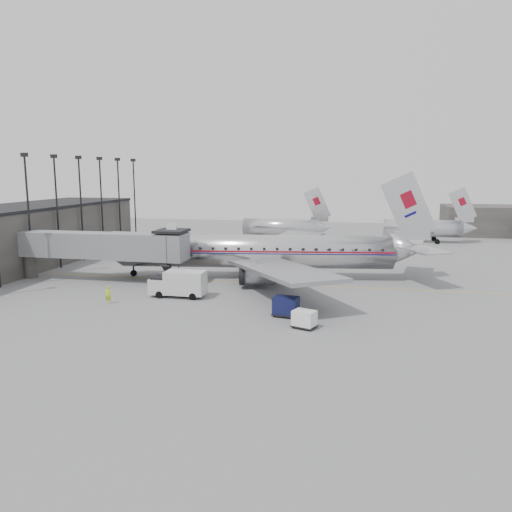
{
  "coord_description": "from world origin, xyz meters",
  "views": [
    {
      "loc": [
        12.05,
        -50.42,
        13.05
      ],
      "look_at": [
        0.56,
        6.21,
        3.2
      ],
      "focal_mm": 35.0,
      "sensor_mm": 36.0,
      "label": 1
    }
  ],
  "objects_px": {
    "airliner": "(263,251)",
    "baggage_cart_white": "(304,319)",
    "ramp_worker": "(108,295)",
    "service_van": "(179,283)",
    "baggage_cart_navy": "(286,306)"
  },
  "relations": [
    {
      "from": "airliner",
      "to": "ramp_worker",
      "type": "bearing_deg",
      "value": -138.32
    },
    {
      "from": "baggage_cart_white",
      "to": "ramp_worker",
      "type": "distance_m",
      "value": 20.4
    },
    {
      "from": "airliner",
      "to": "baggage_cart_white",
      "type": "height_order",
      "value": "airliner"
    },
    {
      "from": "airliner",
      "to": "service_van",
      "type": "distance_m",
      "value": 13.21
    },
    {
      "from": "baggage_cart_navy",
      "to": "baggage_cart_white",
      "type": "height_order",
      "value": "baggage_cart_navy"
    },
    {
      "from": "baggage_cart_white",
      "to": "ramp_worker",
      "type": "bearing_deg",
      "value": -170.24
    },
    {
      "from": "service_van",
      "to": "airliner",
      "type": "bearing_deg",
      "value": 58.68
    },
    {
      "from": "airliner",
      "to": "baggage_cart_white",
      "type": "distance_m",
      "value": 20.57
    },
    {
      "from": "service_van",
      "to": "ramp_worker",
      "type": "relative_size",
      "value": 3.29
    },
    {
      "from": "baggage_cart_navy",
      "to": "service_van",
      "type": "bearing_deg",
      "value": 168.09
    },
    {
      "from": "airliner",
      "to": "service_van",
      "type": "bearing_deg",
      "value": -129.82
    },
    {
      "from": "airliner",
      "to": "baggage_cart_navy",
      "type": "xyz_separation_m",
      "value": [
        5.18,
        -16.0,
        -2.35
      ]
    },
    {
      "from": "ramp_worker",
      "to": "baggage_cart_navy",
      "type": "bearing_deg",
      "value": -19.55
    },
    {
      "from": "baggage_cart_navy",
      "to": "ramp_worker",
      "type": "xyz_separation_m",
      "value": [
        -18.0,
        0.89,
        -0.06
      ]
    },
    {
      "from": "baggage_cart_navy",
      "to": "ramp_worker",
      "type": "height_order",
      "value": "baggage_cart_navy"
    }
  ]
}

